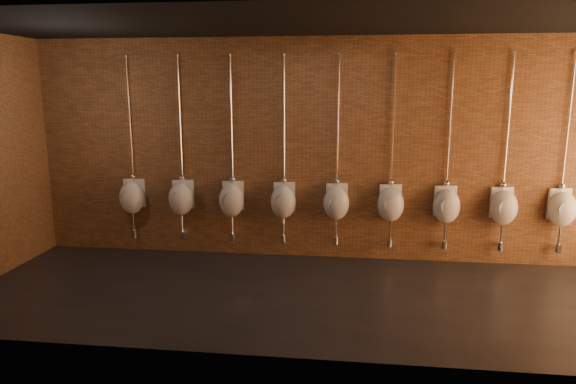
{
  "coord_description": "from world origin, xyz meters",
  "views": [
    {
      "loc": [
        0.41,
        -5.88,
        2.5
      ],
      "look_at": [
        -0.42,
        0.9,
        1.1
      ],
      "focal_mm": 32.0,
      "sensor_mm": 36.0,
      "label": 1
    }
  ],
  "objects_px": {
    "urinal_4": "(336,202)",
    "urinal_7": "(504,206)",
    "urinal_1": "(181,198)",
    "urinal_3": "(283,200)",
    "urinal_6": "(446,205)",
    "urinal_2": "(232,199)",
    "urinal_8": "(562,208)",
    "urinal_5": "(391,203)",
    "urinal_0": "(132,196)"
  },
  "relations": [
    {
      "from": "urinal_4",
      "to": "urinal_7",
      "type": "height_order",
      "value": "same"
    },
    {
      "from": "urinal_1",
      "to": "urinal_3",
      "type": "xyz_separation_m",
      "value": [
        1.54,
        0.0,
        0.0
      ]
    },
    {
      "from": "urinal_7",
      "to": "urinal_6",
      "type": "bearing_deg",
      "value": 180.0
    },
    {
      "from": "urinal_2",
      "to": "urinal_4",
      "type": "height_order",
      "value": "same"
    },
    {
      "from": "urinal_2",
      "to": "urinal_3",
      "type": "height_order",
      "value": "same"
    },
    {
      "from": "urinal_3",
      "to": "urinal_8",
      "type": "relative_size",
      "value": 1.0
    },
    {
      "from": "urinal_3",
      "to": "urinal_6",
      "type": "distance_m",
      "value": 2.32
    },
    {
      "from": "urinal_6",
      "to": "urinal_8",
      "type": "height_order",
      "value": "same"
    },
    {
      "from": "urinal_5",
      "to": "urinal_6",
      "type": "height_order",
      "value": "same"
    },
    {
      "from": "urinal_3",
      "to": "urinal_7",
      "type": "xyz_separation_m",
      "value": [
        3.09,
        0.0,
        0.0
      ]
    },
    {
      "from": "urinal_2",
      "to": "urinal_8",
      "type": "relative_size",
      "value": 1.0
    },
    {
      "from": "urinal_4",
      "to": "urinal_8",
      "type": "relative_size",
      "value": 1.0
    },
    {
      "from": "urinal_3",
      "to": "urinal_4",
      "type": "bearing_deg",
      "value": 0.0
    },
    {
      "from": "urinal_2",
      "to": "urinal_3",
      "type": "distance_m",
      "value": 0.77
    },
    {
      "from": "urinal_2",
      "to": "urinal_8",
      "type": "xyz_separation_m",
      "value": [
        4.63,
        0.0,
        0.0
      ]
    },
    {
      "from": "urinal_1",
      "to": "urinal_2",
      "type": "distance_m",
      "value": 0.77
    },
    {
      "from": "urinal_2",
      "to": "urinal_6",
      "type": "relative_size",
      "value": 1.0
    },
    {
      "from": "urinal_2",
      "to": "urinal_7",
      "type": "distance_m",
      "value": 3.86
    },
    {
      "from": "urinal_1",
      "to": "urinal_4",
      "type": "bearing_deg",
      "value": 0.0
    },
    {
      "from": "urinal_0",
      "to": "urinal_2",
      "type": "distance_m",
      "value": 1.54
    },
    {
      "from": "urinal_7",
      "to": "urinal_2",
      "type": "bearing_deg",
      "value": 180.0
    },
    {
      "from": "urinal_2",
      "to": "urinal_4",
      "type": "distance_m",
      "value": 1.54
    },
    {
      "from": "urinal_2",
      "to": "urinal_7",
      "type": "xyz_separation_m",
      "value": [
        3.86,
        0.0,
        0.0
      ]
    },
    {
      "from": "urinal_5",
      "to": "urinal_6",
      "type": "bearing_deg",
      "value": 0.0
    },
    {
      "from": "urinal_5",
      "to": "urinal_2",
      "type": "bearing_deg",
      "value": 180.0
    },
    {
      "from": "urinal_4",
      "to": "urinal_7",
      "type": "bearing_deg",
      "value": 0.0
    },
    {
      "from": "urinal_8",
      "to": "urinal_3",
      "type": "bearing_deg",
      "value": 180.0
    },
    {
      "from": "urinal_5",
      "to": "urinal_6",
      "type": "distance_m",
      "value": 0.77
    },
    {
      "from": "urinal_4",
      "to": "urinal_6",
      "type": "distance_m",
      "value": 1.54
    },
    {
      "from": "urinal_0",
      "to": "urinal_5",
      "type": "xyz_separation_m",
      "value": [
        3.86,
        0.0,
        0.0
      ]
    },
    {
      "from": "urinal_3",
      "to": "urinal_6",
      "type": "height_order",
      "value": "same"
    },
    {
      "from": "urinal_3",
      "to": "urinal_5",
      "type": "xyz_separation_m",
      "value": [
        1.54,
        0.0,
        0.0
      ]
    },
    {
      "from": "urinal_7",
      "to": "urinal_8",
      "type": "distance_m",
      "value": 0.77
    },
    {
      "from": "urinal_4",
      "to": "urinal_0",
      "type": "bearing_deg",
      "value": 180.0
    },
    {
      "from": "urinal_0",
      "to": "urinal_7",
      "type": "bearing_deg",
      "value": 0.0
    },
    {
      "from": "urinal_2",
      "to": "urinal_6",
      "type": "xyz_separation_m",
      "value": [
        3.09,
        0.0,
        0.0
      ]
    },
    {
      "from": "urinal_0",
      "to": "urinal_4",
      "type": "relative_size",
      "value": 1.0
    },
    {
      "from": "urinal_1",
      "to": "urinal_4",
      "type": "relative_size",
      "value": 1.0
    },
    {
      "from": "urinal_4",
      "to": "urinal_5",
      "type": "xyz_separation_m",
      "value": [
        0.77,
        0.0,
        0.0
      ]
    },
    {
      "from": "urinal_4",
      "to": "urinal_5",
      "type": "bearing_deg",
      "value": 0.0
    },
    {
      "from": "urinal_3",
      "to": "urinal_4",
      "type": "relative_size",
      "value": 1.0
    },
    {
      "from": "urinal_0",
      "to": "urinal_8",
      "type": "distance_m",
      "value": 6.18
    },
    {
      "from": "urinal_1",
      "to": "urinal_8",
      "type": "relative_size",
      "value": 1.0
    },
    {
      "from": "urinal_1",
      "to": "urinal_4",
      "type": "xyz_separation_m",
      "value": [
        2.32,
        0.0,
        0.0
      ]
    },
    {
      "from": "urinal_2",
      "to": "urinal_4",
      "type": "bearing_deg",
      "value": 0.0
    },
    {
      "from": "urinal_6",
      "to": "urinal_7",
      "type": "xyz_separation_m",
      "value": [
        0.77,
        0.0,
        0.0
      ]
    },
    {
      "from": "urinal_8",
      "to": "urinal_0",
      "type": "bearing_deg",
      "value": 180.0
    },
    {
      "from": "urinal_3",
      "to": "urinal_8",
      "type": "bearing_deg",
      "value": 0.0
    },
    {
      "from": "urinal_8",
      "to": "urinal_6",
      "type": "bearing_deg",
      "value": 180.0
    },
    {
      "from": "urinal_5",
      "to": "urinal_7",
      "type": "height_order",
      "value": "same"
    }
  ]
}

